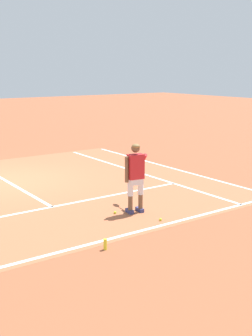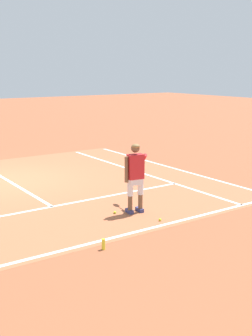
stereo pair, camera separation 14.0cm
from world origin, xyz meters
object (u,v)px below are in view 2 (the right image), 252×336
Objects in this scene: tennis_ball_near_feet at (160,220)px; water_bottle at (103,244)px; tennis_player at (135,173)px; tennis_ball_by_baseline at (115,212)px.

water_bottle is at bearing -161.25° from tennis_ball_near_feet.
tennis_player is 1.08m from tennis_ball_by_baseline.
tennis_player is at bearing -22.36° from tennis_ball_by_baseline.
tennis_ball_by_baseline is 0.30× the size of water_bottle.
tennis_player reaches higher than tennis_ball_by_baseline.
tennis_ball_by_baseline is at bearing 157.64° from tennis_player.
tennis_ball_by_baseline is at bearing 119.10° from tennis_ball_near_feet.
tennis_ball_near_feet is at bearing -82.61° from tennis_player.
tennis_player is at bearing 39.38° from water_bottle.
water_bottle is (-1.94, -0.66, 0.08)m from tennis_ball_near_feet.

